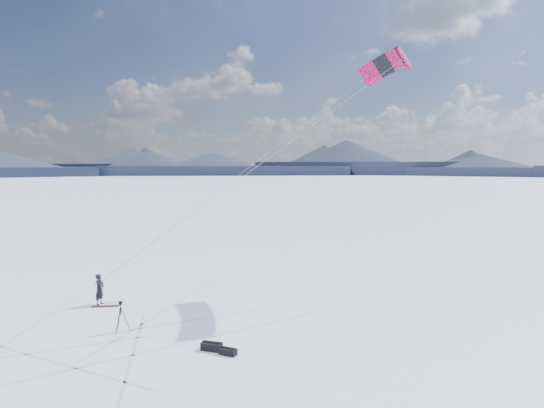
# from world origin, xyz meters

# --- Properties ---
(ground) EXTENTS (1800.00, 1800.00, 0.00)m
(ground) POSITION_xyz_m (0.00, 0.00, 0.00)
(ground) COLOR white
(horizon_hills) EXTENTS (704.00, 705.94, 10.70)m
(horizon_hills) POSITION_xyz_m (-0.00, 0.00, 4.76)
(horizon_hills) COLOR #1C2237
(horizon_hills) RESTS_ON ground
(snow_tracks) EXTENTS (17.62, 10.25, 0.01)m
(snow_tracks) POSITION_xyz_m (0.33, 0.01, 0.00)
(snow_tracks) COLOR #A1B2D2
(snow_tracks) RESTS_ON ground
(snowkiter) EXTENTS (0.48, 0.66, 1.68)m
(snowkiter) POSITION_xyz_m (-3.10, 3.92, 0.00)
(snowkiter) COLOR black
(snowkiter) RESTS_ON ground
(snowboard) EXTENTS (1.43, 0.53, 0.04)m
(snowboard) POSITION_xyz_m (-2.67, 3.62, 0.02)
(snowboard) COLOR maroon
(snowboard) RESTS_ON ground
(tripod) EXTENTS (0.72, 0.71, 1.41)m
(tripod) POSITION_xyz_m (-0.33, 0.15, 0.91)
(tripod) COLOR black
(tripod) RESTS_ON ground
(gear_bag_a) EXTENTS (0.90, 0.57, 0.37)m
(gear_bag_a) POSITION_xyz_m (4.18, -1.56, 0.17)
(gear_bag_a) COLOR black
(gear_bag_a) RESTS_ON ground
(gear_bag_b) EXTENTS (0.76, 0.54, 0.31)m
(gear_bag_b) POSITION_xyz_m (4.93, -1.94, 0.14)
(gear_bag_b) COLOR black
(gear_bag_b) RESTS_ON ground
(power_kite) EXTENTS (17.14, 7.41, 13.11)m
(power_kite) POSITION_xyz_m (12.69, 8.63, 13.39)
(power_kite) COLOR #AB0946
(power_kite) RESTS_ON ground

